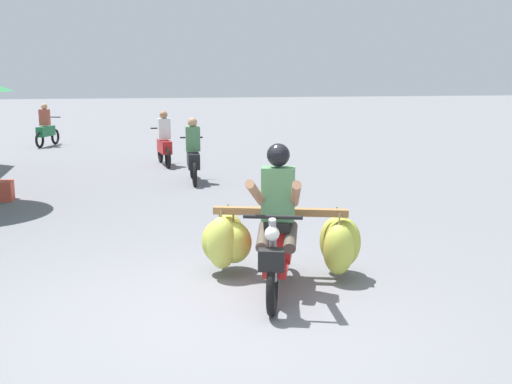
{
  "coord_description": "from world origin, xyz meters",
  "views": [
    {
      "loc": [
        -0.85,
        -5.28,
        2.25
      ],
      "look_at": [
        0.7,
        1.58,
        0.9
      ],
      "focal_mm": 42.22,
      "sensor_mm": 36.0,
      "label": 1
    }
  ],
  "objects": [
    {
      "name": "ground_plane",
      "position": [
        0.0,
        0.0,
        0.0
      ],
      "size": [
        120.0,
        120.0,
        0.0
      ],
      "primitive_type": "plane",
      "color": "slate"
    },
    {
      "name": "motorbike_main_loaded",
      "position": [
        0.78,
        0.98,
        0.49
      ],
      "size": [
        1.83,
        2.0,
        1.58
      ],
      "color": "black",
      "rests_on": "ground"
    },
    {
      "name": "motorbike_distant_ahead_left",
      "position": [
        0.24,
        10.15,
        0.57
      ],
      "size": [
        0.5,
        1.62,
        1.4
      ],
      "color": "black",
      "rests_on": "ground"
    },
    {
      "name": "motorbike_distant_ahead_right",
      "position": [
        -3.2,
        15.38,
        0.57
      ],
      "size": [
        0.73,
        1.55,
        1.4
      ],
      "color": "black",
      "rests_on": "ground"
    },
    {
      "name": "motorbike_distant_far_ahead",
      "position": [
        0.66,
        7.5,
        0.57
      ],
      "size": [
        0.5,
        1.62,
        1.4
      ],
      "color": "black",
      "rests_on": "ground"
    }
  ]
}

